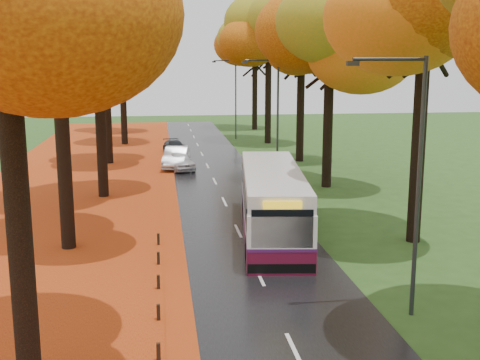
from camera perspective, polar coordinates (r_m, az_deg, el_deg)
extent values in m
cube|color=black|center=(34.96, -1.66, -1.73)|extent=(6.50, 90.00, 0.04)
cube|color=silver|center=(34.95, -1.66, -1.70)|extent=(0.12, 90.00, 0.01)
cube|color=maroon|center=(35.21, -16.40, -2.11)|extent=(12.00, 90.00, 0.02)
cube|color=#CB5014|center=(34.78, -6.67, -1.83)|extent=(0.90, 90.00, 0.01)
cylinder|color=black|center=(15.20, -20.30, -3.03)|extent=(0.60, 0.60, 8.58)
cylinder|color=black|center=(25.91, -16.45, 3.50)|extent=(0.60, 0.60, 9.15)
cylinder|color=black|center=(35.76, -13.06, 4.74)|extent=(0.60, 0.60, 8.00)
ellipsoid|color=orange|center=(35.57, -13.42, 12.77)|extent=(9.20, 9.20, 7.18)
cylinder|color=black|center=(47.69, -12.48, 6.67)|extent=(0.60, 0.60, 8.58)
ellipsoid|color=orange|center=(47.59, -12.76, 13.11)|extent=(8.00, 8.00, 6.24)
cylinder|color=black|center=(58.58, -11.03, 7.80)|extent=(0.60, 0.60, 9.15)
ellipsoid|color=orange|center=(58.54, -11.24, 13.40)|extent=(9.20, 9.20, 7.18)
cylinder|color=black|center=(68.61, -11.04, 7.79)|extent=(0.60, 0.60, 8.00)
ellipsoid|color=orange|center=(68.52, -11.20, 11.96)|extent=(8.00, 8.00, 6.24)
cylinder|color=black|center=(26.95, 16.59, 3.84)|extent=(0.60, 0.60, 9.22)
cylinder|color=black|center=(38.03, 8.34, 5.43)|extent=(0.60, 0.60, 8.19)
ellipsoid|color=orange|center=(37.87, 8.57, 13.16)|extent=(9.20, 9.20, 7.18)
cylinder|color=black|center=(47.81, 5.76, 6.96)|extent=(0.60, 0.60, 8.70)
ellipsoid|color=orange|center=(47.72, 5.89, 13.49)|extent=(8.20, 8.20, 6.40)
cylinder|color=black|center=(58.42, 2.68, 8.02)|extent=(0.60, 0.60, 9.22)
ellipsoid|color=orange|center=(58.38, 2.74, 13.67)|extent=(9.20, 9.20, 7.18)
cylinder|color=black|center=(70.36, 1.41, 8.15)|extent=(0.60, 0.60, 8.19)
ellipsoid|color=orange|center=(70.27, 1.43, 12.32)|extent=(8.20, 8.20, 6.40)
cube|color=black|center=(16.71, -7.73, -15.89)|extent=(0.11, 0.11, 0.52)
cube|color=black|center=(19.06, -7.74, -12.34)|extent=(0.11, 0.11, 0.52)
cube|color=black|center=(21.47, -7.74, -9.58)|extent=(0.11, 0.11, 0.52)
cube|color=black|center=(23.92, -7.74, -7.38)|extent=(0.11, 0.11, 0.52)
cube|color=black|center=(26.40, -7.75, -5.59)|extent=(0.11, 0.11, 0.52)
cylinder|color=#333538|center=(18.96, 16.56, -0.96)|extent=(0.14, 0.14, 8.00)
cylinder|color=#333538|center=(18.14, 14.02, 11.06)|extent=(2.20, 0.11, 0.11)
cube|color=#333538|center=(17.77, 10.64, 10.81)|extent=(0.35, 0.18, 0.14)
cylinder|color=#333538|center=(39.83, 3.59, 5.64)|extent=(0.14, 0.14, 8.00)
cylinder|color=#333538|center=(39.45, 2.07, 11.28)|extent=(2.20, 0.11, 0.11)
cube|color=#333538|center=(39.28, 0.45, 11.11)|extent=(0.35, 0.18, 0.14)
cylinder|color=#333538|center=(61.50, -0.41, 7.62)|extent=(0.14, 0.14, 8.00)
cylinder|color=#333538|center=(61.25, -1.45, 11.25)|extent=(2.20, 0.11, 0.11)
cube|color=#333538|center=(61.14, -2.50, 11.13)|extent=(0.35, 0.18, 0.14)
cube|color=#580D26|center=(27.78, 3.04, -4.13)|extent=(3.91, 11.55, 0.93)
cube|color=white|center=(27.50, 3.06, -1.86)|extent=(3.91, 11.55, 1.34)
cube|color=white|center=(27.29, 3.08, 0.25)|extent=(3.84, 11.32, 0.72)
cube|color=#471856|center=(27.64, 3.05, -3.11)|extent=(3.94, 11.57, 0.12)
cube|color=black|center=(27.41, 3.07, -1.02)|extent=(3.84, 10.66, 0.88)
cube|color=black|center=(22.01, 4.02, -4.65)|extent=(2.26, 0.33, 1.44)
cube|color=yellow|center=(21.78, 4.06, -2.38)|extent=(1.41, 0.23, 0.29)
cube|color=black|center=(22.49, 3.97, -8.35)|extent=(2.52, 0.42, 0.36)
cylinder|color=black|center=(24.02, 0.84, -6.46)|extent=(0.41, 1.06, 1.03)
cylinder|color=black|center=(24.19, 6.41, -6.40)|extent=(0.41, 1.06, 1.03)
cylinder|color=black|center=(31.00, 0.48, -2.39)|extent=(0.41, 1.06, 1.03)
cylinder|color=black|center=(31.14, 4.78, -2.37)|extent=(0.41, 1.06, 1.03)
imported|color=silver|center=(44.10, -5.79, 1.83)|extent=(2.59, 4.18, 1.33)
imported|color=#A7AAAF|center=(45.03, -6.05, 2.15)|extent=(2.30, 4.85, 1.54)
imported|color=black|center=(51.98, -6.22, 3.13)|extent=(2.20, 4.08, 1.12)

